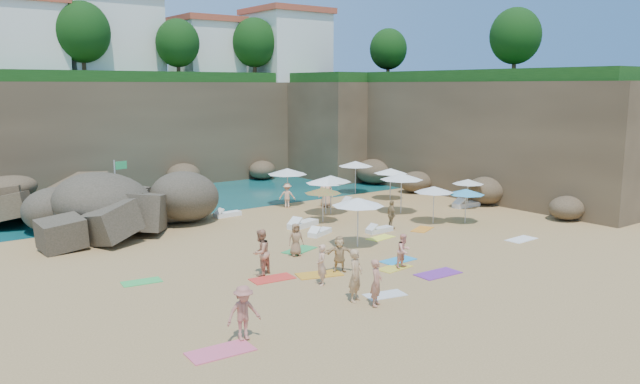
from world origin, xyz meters
TOP-DOWN VIEW (x-y plane):
  - ground at (0.00, 0.00)m, footprint 120.00×120.00m
  - seawater at (0.00, 30.00)m, footprint 120.00×120.00m
  - cliff_back at (2.00, 25.00)m, footprint 44.00×8.00m
  - cliff_right at (19.00, 8.00)m, footprint 8.00×30.00m
  - cliff_corner at (17.00, 20.00)m, footprint 10.00×12.00m
  - rock_promontory at (-11.00, 16.00)m, footprint 12.00×7.00m
  - clifftop_buildings at (2.96, 25.79)m, footprint 28.48×9.48m
  - clifftop_trees at (4.78, 19.52)m, footprint 35.60×23.82m
  - rock_outcrop at (-7.09, 8.70)m, footprint 8.35×6.35m
  - flag_pole at (-6.88, 9.52)m, footprint 0.73×0.16m
  - parasol_0 at (4.24, 9.54)m, footprint 2.58×2.58m
  - parasol_1 at (4.42, 5.65)m, footprint 2.43×2.43m
  - parasol_2 at (10.76, 10.39)m, footprint 2.49×2.49m
  - parasol_3 at (11.07, 7.04)m, footprint 2.28×2.28m
  - parasol_4 at (16.41, 7.16)m, footprint 2.18×2.18m
  - parasol_5 at (4.82, 5.67)m, footprint 2.50×2.50m
  - parasol_6 at (2.97, 4.01)m, footprint 2.13×2.13m
  - parasol_7 at (8.36, 3.20)m, footprint 2.63×2.63m
  - parasol_8 at (12.84, 1.76)m, footprint 1.99×1.99m
  - parasol_9 at (1.04, -1.33)m, footprint 2.55×2.55m
  - parasol_10 at (9.36, -1.00)m, footprint 2.09×2.09m
  - parasol_11 at (7.88, 0.08)m, footprint 2.24×2.24m
  - lounger_0 at (-0.64, 8.73)m, footprint 1.70×0.63m
  - lounger_1 at (1.34, 3.70)m, footprint 2.11×1.20m
  - lounger_2 at (7.91, 7.29)m, footprint 1.78×0.89m
  - lounger_3 at (0.99, 1.67)m, footprint 1.73×1.16m
  - lounger_4 at (13.13, 2.08)m, footprint 1.98×0.78m
  - lounger_5 at (3.90, 0.23)m, footprint 1.62×0.59m
  - towel_1 at (-10.11, -8.27)m, footprint 2.00×1.09m
  - towel_2 at (-3.23, -3.93)m, footprint 2.06×1.43m
  - towel_3 at (-9.51, -0.47)m, footprint 1.63×0.97m
  - towel_4 at (-0.06, -5.11)m, footprint 1.65×0.95m
  - towel_5 at (-2.80, -7.45)m, footprint 1.69×1.10m
  - towel_6 at (0.78, -6.82)m, footprint 1.98×1.05m
  - towel_7 at (-5.10, -3.25)m, footprint 1.85×1.07m
  - towel_8 at (0.86, -4.35)m, footprint 1.70×0.91m
  - towel_10 at (6.19, -0.70)m, footprint 1.76×1.35m
  - towel_11 at (-1.66, -0.26)m, footprint 1.97×1.43m
  - towel_12 at (3.08, -0.77)m, footprint 1.61×0.97m
  - towel_13 at (8.59, -5.33)m, footprint 1.76×0.94m
  - person_stand_0 at (-4.09, -7.28)m, footprint 0.84×0.74m
  - person_stand_1 at (-5.18, -2.51)m, footprint 1.16×1.07m
  - person_stand_2 at (3.73, 8.82)m, footprint 1.05×1.02m
  - person_stand_3 at (4.96, 0.43)m, footprint 0.69×1.01m
  - person_stand_4 at (5.87, 7.52)m, footprint 1.04×1.03m
  - person_stand_5 at (-9.97, 11.49)m, footprint 1.72×0.66m
  - person_stand_6 at (-3.96, -5.03)m, footprint 0.58×0.70m
  - person_lie_0 at (-9.13, -7.95)m, footprint 1.26×1.81m
  - person_lie_2 at (-2.34, -0.94)m, footprint 1.08×1.62m
  - person_lie_3 at (-2.30, -4.10)m, footprint 1.99×2.03m
  - person_lie_4 at (-3.84, -8.13)m, footprint 1.45×1.73m
  - person_lie_5 at (0.24, -5.33)m, footprint 0.89×1.54m

SIDE VIEW (x-z plane):
  - ground at x=0.00m, z-range 0.00..0.00m
  - rock_promontory at x=-11.00m, z-range -1.00..1.00m
  - rock_outcrop at x=-7.09m, z-range -1.64..1.64m
  - seawater at x=0.00m, z-range 0.00..0.00m
  - towel_12 at x=3.08m, z-range 0.00..0.03m
  - towel_3 at x=-9.51m, z-range 0.00..0.03m
  - towel_5 at x=-2.80m, z-range 0.00..0.03m
  - towel_10 at x=6.19m, z-range 0.00..0.03m
  - towel_4 at x=-0.06m, z-range 0.00..0.03m
  - towel_8 at x=0.86m, z-range 0.00..0.03m
  - towel_13 at x=8.59m, z-range 0.00..0.03m
  - towel_7 at x=-5.10m, z-range 0.00..0.03m
  - towel_11 at x=-1.66m, z-range 0.00..0.03m
  - towel_2 at x=-3.23m, z-range 0.00..0.03m
  - towel_6 at x=0.78m, z-range 0.00..0.03m
  - towel_1 at x=-10.11m, z-range 0.00..0.03m
  - lounger_5 at x=3.90m, z-range 0.00..0.25m
  - lounger_3 at x=0.99m, z-range 0.00..0.26m
  - lounger_0 at x=-0.64m, z-range 0.00..0.26m
  - lounger_2 at x=7.91m, z-range 0.00..0.26m
  - lounger_4 at x=13.13m, z-range 0.00..0.30m
  - lounger_1 at x=1.34m, z-range 0.00..0.31m
  - person_lie_2 at x=-2.34m, z-range 0.00..0.40m
  - person_lie_4 at x=-3.84m, z-range 0.00..0.40m
  - person_lie_3 at x=-2.30m, z-range 0.00..0.40m
  - person_lie_0 at x=-9.13m, z-range 0.00..0.46m
  - person_lie_5 at x=0.24m, z-range 0.00..0.56m
  - person_stand_3 at x=4.96m, z-range 0.00..1.59m
  - person_stand_2 at x=3.73m, z-range 0.00..1.61m
  - person_stand_6 at x=-3.96m, z-range 0.00..1.63m
  - person_stand_5 at x=-9.97m, z-range 0.00..1.81m
  - person_stand_1 at x=-5.18m, z-range 0.00..1.93m
  - person_stand_4 at x=5.87m, z-range 0.00..1.94m
  - person_stand_0 at x=-4.09m, z-range 0.00..1.94m
  - parasol_8 at x=12.84m, z-range 0.79..2.67m
  - parasol_10 at x=9.36m, z-range 0.82..2.80m
  - parasol_6 at x=2.97m, z-range 0.84..2.86m
  - parasol_4 at x=16.41m, z-range 0.86..2.93m
  - parasol_11 at x=7.88m, z-range 0.89..3.01m
  - parasol_3 at x=11.07m, z-range 0.90..3.06m
  - parasol_1 at x=4.42m, z-range 0.96..3.25m
  - parasol_2 at x=10.76m, z-range 0.98..3.34m
  - parasol_5 at x=4.82m, z-range 0.99..3.35m
  - parasol_9 at x=1.04m, z-range 1.01..3.41m
  - parasol_0 at x=4.24m, z-range 1.02..3.45m
  - parasol_7 at x=8.36m, z-range 1.04..3.53m
  - flag_pole at x=-6.88m, z-range 0.52..4.30m
  - cliff_back at x=2.00m, z-range 0.00..8.00m
  - cliff_right at x=19.00m, z-range 0.00..8.00m
  - cliff_corner at x=17.00m, z-range 0.00..8.00m
  - clifftop_buildings at x=2.96m, z-range 7.74..14.74m
  - clifftop_trees at x=4.78m, z-range 9.06..13.46m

